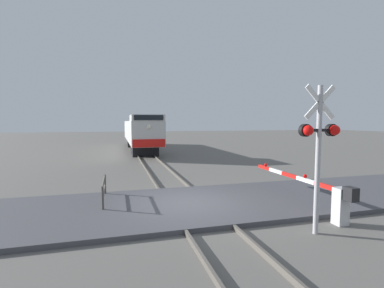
% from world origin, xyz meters
% --- Properties ---
extents(ground_plane, '(160.00, 160.00, 0.00)m').
position_xyz_m(ground_plane, '(0.00, 0.00, 0.00)').
color(ground_plane, '#605E59').
extents(rail_track_left, '(0.08, 80.00, 0.15)m').
position_xyz_m(rail_track_left, '(-0.72, 0.00, 0.07)').
color(rail_track_left, '#59544C').
rests_on(rail_track_left, ground_plane).
extents(rail_track_right, '(0.08, 80.00, 0.15)m').
position_xyz_m(rail_track_right, '(0.72, 0.00, 0.07)').
color(rail_track_right, '#59544C').
rests_on(rail_track_right, ground_plane).
extents(road_surface, '(36.00, 4.86, 0.16)m').
position_xyz_m(road_surface, '(0.00, 0.00, 0.08)').
color(road_surface, '#47474C').
rests_on(road_surface, ground_plane).
extents(locomotive, '(2.72, 17.95, 3.69)m').
position_xyz_m(locomotive, '(0.00, 21.14, 1.97)').
color(locomotive, black).
rests_on(locomotive, ground_plane).
extents(crossing_signal, '(1.18, 0.33, 4.11)m').
position_xyz_m(crossing_signal, '(2.79, -3.31, 2.56)').
color(crossing_signal, '#ADADB2').
rests_on(crossing_signal, ground_plane).
extents(crossing_gate, '(0.36, 5.48, 1.24)m').
position_xyz_m(crossing_gate, '(3.98, -2.23, 0.77)').
color(crossing_gate, silver).
rests_on(crossing_gate, ground_plane).
extents(guard_railing, '(0.08, 2.23, 0.95)m').
position_xyz_m(guard_railing, '(-3.00, 1.07, 0.61)').
color(guard_railing, '#4C4742').
rests_on(guard_railing, ground_plane).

